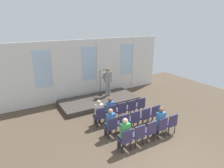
% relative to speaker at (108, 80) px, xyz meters
% --- Properties ---
extents(ground_plane, '(17.56, 17.56, 0.00)m').
position_rel_speaker_xyz_m(ground_plane, '(-0.72, -5.62, -1.29)').
color(ground_plane, brown).
extents(rear_partition, '(10.55, 0.14, 3.65)m').
position_rel_speaker_xyz_m(rear_partition, '(-0.69, 1.13, 0.56)').
color(rear_partition, silver).
rests_on(rear_partition, ground).
extents(stage_platform, '(4.59, 2.09, 0.26)m').
position_rel_speaker_xyz_m(stage_platform, '(-0.72, -0.22, -1.15)').
color(stage_platform, '#3F3833').
rests_on(stage_platform, ground).
extents(speaker, '(0.52, 0.69, 1.76)m').
position_rel_speaker_xyz_m(speaker, '(0.00, 0.00, 0.00)').
color(speaker, gray).
rests_on(speaker, stage_platform).
extents(mic_stand, '(0.28, 0.28, 1.55)m').
position_rel_speaker_xyz_m(mic_stand, '(-0.40, 0.23, -0.69)').
color(mic_stand, black).
rests_on(mic_stand, stage_platform).
extents(chair_r0_c0, '(0.46, 0.44, 0.94)m').
position_rel_speaker_xyz_m(chair_r0_c0, '(-1.90, -2.63, -0.75)').
color(chair_r0_c0, black).
rests_on(chair_r0_c0, ground).
extents(audience_r0_c0, '(0.36, 0.39, 1.29)m').
position_rel_speaker_xyz_m(audience_r0_c0, '(-1.90, -2.55, -0.57)').
color(audience_r0_c0, '#2D2D33').
rests_on(audience_r0_c0, ground).
extents(chair_r0_c1, '(0.46, 0.44, 0.94)m').
position_rel_speaker_xyz_m(chair_r0_c1, '(-1.31, -2.63, -0.75)').
color(chair_r0_c1, black).
rests_on(chair_r0_c1, ground).
extents(audience_r0_c1, '(0.36, 0.39, 1.27)m').
position_rel_speaker_xyz_m(audience_r0_c1, '(-1.31, -2.54, -0.58)').
color(audience_r0_c1, '#2D2D33').
rests_on(audience_r0_c1, ground).
extents(chair_r0_c2, '(0.46, 0.44, 0.94)m').
position_rel_speaker_xyz_m(chair_r0_c2, '(-0.72, -2.63, -0.75)').
color(chair_r0_c2, black).
rests_on(chair_r0_c2, ground).
extents(chair_r0_c3, '(0.46, 0.44, 0.94)m').
position_rel_speaker_xyz_m(chair_r0_c3, '(-0.13, -2.63, -0.75)').
color(chair_r0_c3, black).
rests_on(chair_r0_c3, ground).
extents(chair_r0_c4, '(0.46, 0.44, 0.94)m').
position_rel_speaker_xyz_m(chair_r0_c4, '(0.46, -2.63, -0.75)').
color(chair_r0_c4, black).
rests_on(chair_r0_c4, ground).
extents(chair_r1_c0, '(0.46, 0.44, 0.94)m').
position_rel_speaker_xyz_m(chair_r1_c0, '(-1.90, -3.70, -0.75)').
color(chair_r1_c0, black).
rests_on(chair_r1_c0, ground).
extents(audience_r1_c0, '(0.36, 0.39, 1.29)m').
position_rel_speaker_xyz_m(audience_r1_c0, '(-1.90, -3.61, -0.57)').
color(audience_r1_c0, '#2D2D33').
rests_on(audience_r1_c0, ground).
extents(chair_r1_c1, '(0.46, 0.44, 0.94)m').
position_rel_speaker_xyz_m(chair_r1_c1, '(-1.31, -3.70, -0.75)').
color(chair_r1_c1, black).
rests_on(chair_r1_c1, ground).
extents(chair_r1_c2, '(0.46, 0.44, 0.94)m').
position_rel_speaker_xyz_m(chair_r1_c2, '(-0.72, -3.70, -0.75)').
color(chair_r1_c2, black).
rests_on(chair_r1_c2, ground).
extents(chair_r1_c3, '(0.46, 0.44, 0.94)m').
position_rel_speaker_xyz_m(chair_r1_c3, '(-0.13, -3.70, -0.75)').
color(chair_r1_c3, black).
rests_on(chair_r1_c3, ground).
extents(chair_r1_c4, '(0.46, 0.44, 0.94)m').
position_rel_speaker_xyz_m(chair_r1_c4, '(0.46, -3.70, -0.75)').
color(chair_r1_c4, black).
rests_on(chair_r1_c4, ground).
extents(chair_r2_c0, '(0.46, 0.44, 0.94)m').
position_rel_speaker_xyz_m(chair_r2_c0, '(-1.90, -4.77, -0.75)').
color(chair_r2_c0, black).
rests_on(chair_r2_c0, ground).
extents(audience_r2_c0, '(0.36, 0.39, 1.35)m').
position_rel_speaker_xyz_m(audience_r2_c0, '(-1.90, -4.69, -0.54)').
color(audience_r2_c0, '#2D2D33').
rests_on(audience_r2_c0, ground).
extents(chair_r2_c1, '(0.46, 0.44, 0.94)m').
position_rel_speaker_xyz_m(chair_r2_c1, '(-1.31, -4.77, -0.75)').
color(chair_r2_c1, black).
rests_on(chair_r2_c1, ground).
extents(chair_r2_c2, '(0.46, 0.44, 0.94)m').
position_rel_speaker_xyz_m(chair_r2_c2, '(-0.72, -4.77, -0.75)').
color(chair_r2_c2, black).
rests_on(chair_r2_c2, ground).
extents(chair_r2_c3, '(0.46, 0.44, 0.94)m').
position_rel_speaker_xyz_m(chair_r2_c3, '(-0.13, -4.77, -0.75)').
color(chair_r2_c3, black).
rests_on(chair_r2_c3, ground).
extents(audience_r2_c3, '(0.36, 0.39, 1.36)m').
position_rel_speaker_xyz_m(audience_r2_c3, '(-0.13, -4.69, -0.53)').
color(audience_r2_c3, '#2D2D33').
rests_on(audience_r2_c3, ground).
extents(chair_r2_c4, '(0.46, 0.44, 0.94)m').
position_rel_speaker_xyz_m(chair_r2_c4, '(0.46, -4.77, -0.75)').
color(chair_r2_c4, black).
rests_on(chair_r2_c4, ground).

